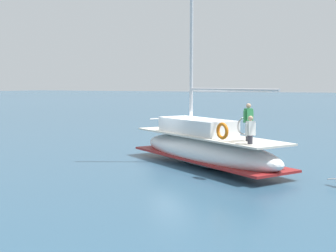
% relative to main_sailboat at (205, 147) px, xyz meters
% --- Properties ---
extents(ground_plane, '(400.00, 400.00, 0.00)m').
position_rel_main_sailboat_xyz_m(ground_plane, '(0.57, 1.69, -0.90)').
color(ground_plane, '#2D516B').
extents(main_sailboat, '(6.89, 9.51, 12.09)m').
position_rel_main_sailboat_xyz_m(main_sailboat, '(0.00, 0.00, 0.00)').
color(main_sailboat, silver).
rests_on(main_sailboat, ground).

